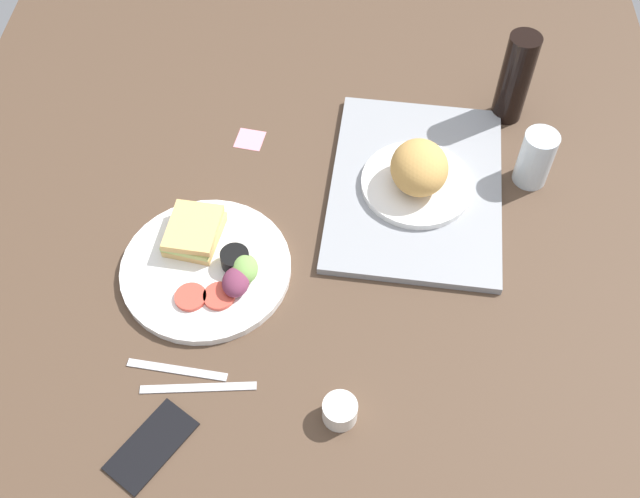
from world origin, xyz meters
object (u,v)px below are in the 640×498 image
at_px(soda_bottle, 515,78).
at_px(fork, 177,370).
at_px(drinking_glass, 536,158).
at_px(cell_phone, 151,445).
at_px(serving_tray, 416,187).
at_px(knife, 198,387).
at_px(bread_plate_near, 418,173).
at_px(sticky_note, 250,139).
at_px(plate_with_salad, 208,263).
at_px(espresso_cup, 340,411).

xyz_separation_m(soda_bottle, fork, (0.63, -0.60, -0.10)).
bearing_deg(drinking_glass, cell_phone, -47.77).
bearing_deg(drinking_glass, serving_tray, -79.93).
distance_m(fork, knife, 0.05).
height_order(bread_plate_near, soda_bottle, soda_bottle).
relative_size(bread_plate_near, drinking_glass, 1.82).
bearing_deg(bread_plate_near, drinking_glass, 101.95).
relative_size(bread_plate_near, sticky_note, 3.86).
bearing_deg(cell_phone, sticky_note, -152.98).
bearing_deg(sticky_note, serving_tray, 71.14).
height_order(plate_with_salad, knife, plate_with_salad).
xyz_separation_m(bread_plate_near, soda_bottle, (-0.23, 0.20, 0.05)).
xyz_separation_m(serving_tray, drinking_glass, (-0.04, 0.23, 0.05)).
distance_m(bread_plate_near, fork, 0.58).
relative_size(bread_plate_near, soda_bottle, 1.07).
bearing_deg(fork, plate_with_salad, 89.72).
bearing_deg(soda_bottle, fork, -43.35).
distance_m(soda_bottle, knife, 0.87).
bearing_deg(drinking_glass, espresso_cup, -34.37).
xyz_separation_m(serving_tray, sticky_note, (-0.12, -0.34, -0.01)).
bearing_deg(fork, cell_phone, -91.36).
distance_m(plate_with_salad, soda_bottle, 0.72).
distance_m(bread_plate_near, sticky_note, 0.37).
bearing_deg(fork, espresso_cup, -7.20).
bearing_deg(drinking_glass, plate_with_salad, -67.64).
bearing_deg(cell_phone, espresso_cup, 136.71).
height_order(plate_with_salad, espresso_cup, plate_with_salad).
distance_m(drinking_glass, sticky_note, 0.57).
relative_size(plate_with_salad, fork, 1.81).
distance_m(fork, cell_phone, 0.13).
bearing_deg(espresso_cup, cell_phone, -77.21).
bearing_deg(sticky_note, soda_bottle, 100.83).
bearing_deg(espresso_cup, serving_tray, 164.80).
distance_m(serving_tray, espresso_cup, 0.50).
height_order(espresso_cup, sticky_note, espresso_cup).
distance_m(serving_tray, soda_bottle, 0.31).
xyz_separation_m(soda_bottle, knife, (0.66, -0.56, -0.10)).
distance_m(serving_tray, bread_plate_near, 0.05).
relative_size(serving_tray, espresso_cup, 8.04).
relative_size(soda_bottle, cell_phone, 1.40).
height_order(drinking_glass, cell_phone, drinking_glass).
distance_m(espresso_cup, cell_phone, 0.30).
distance_m(drinking_glass, cell_phone, 0.87).
bearing_deg(serving_tray, drinking_glass, 100.07).
distance_m(espresso_cup, fork, 0.28).
xyz_separation_m(soda_bottle, sticky_note, (0.10, -0.54, -0.10)).
height_order(serving_tray, soda_bottle, soda_bottle).
height_order(plate_with_salad, soda_bottle, soda_bottle).
bearing_deg(soda_bottle, plate_with_salad, -53.34).
height_order(drinking_glass, espresso_cup, drinking_glass).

